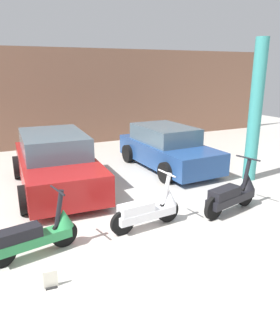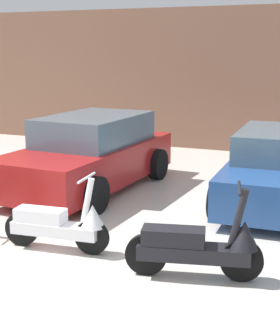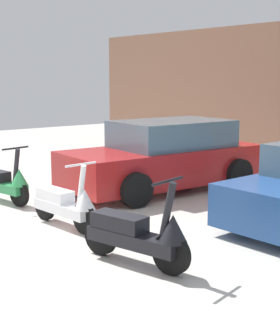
% 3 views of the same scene
% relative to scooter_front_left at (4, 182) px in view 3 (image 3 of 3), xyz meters
% --- Properties ---
extents(ground_plane, '(28.00, 28.00, 0.00)m').
position_rel_scooter_front_left_xyz_m(ground_plane, '(2.11, -0.96, -0.37)').
color(ground_plane, beige).
extents(scooter_front_left, '(1.50, 0.62, 1.06)m').
position_rel_scooter_front_left_xyz_m(scooter_front_left, '(0.00, 0.00, 0.00)').
color(scooter_front_left, black).
rests_on(scooter_front_left, ground_plane).
extents(scooter_front_right, '(1.50, 0.54, 1.04)m').
position_rel_scooter_front_left_xyz_m(scooter_front_right, '(2.08, 0.09, -0.00)').
color(scooter_front_right, black).
rests_on(scooter_front_right, ground_plane).
extents(scooter_front_center, '(1.59, 0.70, 1.13)m').
position_rel_scooter_front_left_xyz_m(scooter_front_center, '(4.03, -0.03, 0.03)').
color(scooter_front_center, black).
rests_on(scooter_front_center, ground_plane).
extents(car_rear_left, '(2.16, 4.20, 1.40)m').
position_rel_scooter_front_left_xyz_m(car_rear_left, '(0.96, 3.05, 0.29)').
color(car_rear_left, maroon).
rests_on(car_rear_left, ground_plane).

